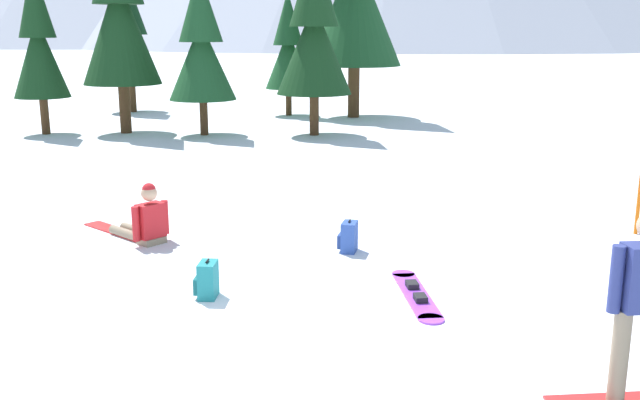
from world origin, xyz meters
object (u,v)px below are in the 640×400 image
object	(u,v)px
backpack_teal	(207,280)
pine_tree_young	(129,38)
loose_snowboard_near_left	(416,294)
pine_tree_leaning	(201,46)
pine_tree_tall	(288,48)
pine_tree_short	(119,10)
backpack_blue	(349,237)
pine_tree_broad	(38,42)
snowboarder_midground	(144,221)
pine_tree_slender	(314,31)

from	to	relation	value
backpack_teal	pine_tree_young	world-z (taller)	pine_tree_young
loose_snowboard_near_left	pine_tree_leaning	distance (m)	14.53
backpack_teal	pine_tree_tall	distance (m)	18.77
pine_tree_young	pine_tree_short	size ratio (longest dim) A/B	0.76
backpack_blue	backpack_teal	world-z (taller)	same
pine_tree_broad	backpack_blue	bearing A→B (deg)	-58.44
snowboarder_midground	pine_tree_slender	world-z (taller)	pine_tree_slender
backpack_teal	pine_tree_leaning	xyz separation A→B (m)	(-0.98, 13.68, 2.44)
pine_tree_leaning	pine_tree_short	xyz separation A→B (m)	(-2.45, 0.68, 1.04)
backpack_blue	pine_tree_broad	distance (m)	15.06
snowboarder_midground	pine_tree_young	xyz separation A→B (m)	(-3.06, 17.75, 2.49)
backpack_blue	pine_tree_broad	size ratio (longest dim) A/B	0.09
pine_tree_leaning	pine_tree_broad	world-z (taller)	pine_tree_broad
pine_tree_slender	pine_tree_tall	world-z (taller)	pine_tree_slender
loose_snowboard_near_left	pine_tree_leaning	xyz separation A→B (m)	(-3.50, 13.85, 2.63)
pine_tree_young	pine_tree_leaning	xyz separation A→B (m)	(3.19, -6.53, -0.16)
loose_snowboard_near_left	backpack_teal	xyz separation A→B (m)	(-2.51, 0.17, 0.19)
snowboarder_midground	pine_tree_tall	xyz separation A→B (m)	(2.91, 16.09, 2.14)
pine_tree_slender	pine_tree_tall	xyz separation A→B (m)	(-0.55, 5.17, -0.62)
pine_tree_slender	pine_tree_short	size ratio (longest dim) A/B	0.83
pine_tree_broad	pine_tree_short	bearing A→B (deg)	1.24
pine_tree_short	pine_tree_tall	bearing A→B (deg)	38.61
backpack_teal	pine_tree_slender	size ratio (longest dim) A/B	0.08
pine_tree_leaning	pine_tree_broad	bearing A→B (deg)	172.59
loose_snowboard_near_left	pine_tree_broad	distance (m)	16.95
backpack_teal	pine_tree_young	xyz separation A→B (m)	(-4.17, 20.21, 2.60)
pine_tree_broad	pine_tree_tall	size ratio (longest dim) A/B	1.12
loose_snowboard_near_left	pine_tree_short	bearing A→B (deg)	112.27
pine_tree_leaning	snowboarder_midground	bearing A→B (deg)	-90.66
backpack_blue	pine_tree_short	world-z (taller)	pine_tree_short
snowboarder_midground	pine_tree_leaning	distance (m)	11.47
pine_tree_young	pine_tree_broad	xyz separation A→B (m)	(-1.67, -5.90, -0.05)
pine_tree_young	pine_tree_short	bearing A→B (deg)	-82.83
backpack_teal	pine_tree_broad	bearing A→B (deg)	112.22
snowboarder_midground	pine_tree_young	distance (m)	18.19
backpack_teal	pine_tree_slender	xyz separation A→B (m)	(2.35, 13.38, 2.86)
backpack_teal	pine_tree_broad	distance (m)	15.67
loose_snowboard_near_left	pine_tree_tall	world-z (taller)	pine_tree_tall
pine_tree_young	pine_tree_slender	bearing A→B (deg)	-46.33
snowboarder_midground	backpack_blue	world-z (taller)	snowboarder_midground
pine_tree_broad	pine_tree_tall	bearing A→B (deg)	28.98
pine_tree_leaning	pine_tree_tall	world-z (taller)	pine_tree_leaning
loose_snowboard_near_left	pine_tree_slender	bearing A→B (deg)	90.71
snowboarder_midground	pine_tree_short	distance (m)	12.60
pine_tree_short	snowboarder_midground	bearing A→B (deg)	-78.95
loose_snowboard_near_left	pine_tree_young	bearing A→B (deg)	108.17
loose_snowboard_near_left	pine_tree_slender	xyz separation A→B (m)	(-0.17, 13.55, 3.05)
backpack_teal	loose_snowboard_near_left	bearing A→B (deg)	-3.87
pine_tree_young	pine_tree_short	distance (m)	5.96
pine_tree_slender	pine_tree_young	size ratio (longest dim) A/B	1.09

